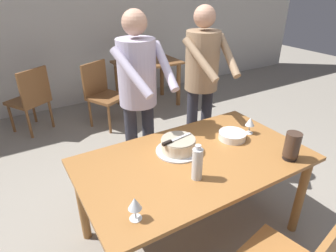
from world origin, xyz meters
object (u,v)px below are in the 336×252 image
(cake_knife, at_px, (171,141))
(person_cutting_cake, at_px, (138,90))
(background_chair_2, at_px, (103,92))
(main_dining_table, at_px, (194,169))
(plate_stack, at_px, (232,136))
(cake_on_platter, at_px, (178,146))
(background_chair_0, at_px, (31,98))
(wine_glass_near, at_px, (250,122))
(water_bottle, at_px, (197,163))
(background_table, at_px, (147,71))
(wine_glass_far, at_px, (135,204))
(person_standing_beside, at_px, (202,77))
(hurricane_lamp, at_px, (292,146))

(cake_knife, xyz_separation_m, person_cutting_cake, (0.02, 0.57, 0.21))
(person_cutting_cake, xyz_separation_m, background_chair_2, (0.21, 1.65, -0.58))
(main_dining_table, bearing_deg, plate_stack, 10.21)
(cake_on_platter, height_order, background_chair_0, background_chair_0)
(wine_glass_near, distance_m, water_bottle, 0.79)
(plate_stack, bearing_deg, background_chair_2, 98.15)
(cake_on_platter, height_order, person_cutting_cake, person_cutting_cake)
(background_chair_0, relative_size, background_chair_2, 1.00)
(plate_stack, bearing_deg, person_cutting_cake, 130.51)
(water_bottle, distance_m, background_table, 3.09)
(main_dining_table, distance_m, background_chair_0, 2.75)
(wine_glass_near, relative_size, background_chair_0, 0.16)
(person_cutting_cake, distance_m, background_chair_2, 1.76)
(wine_glass_far, distance_m, background_chair_2, 2.78)
(person_standing_beside, xyz_separation_m, background_table, (0.39, 1.94, -0.50))
(wine_glass_far, xyz_separation_m, person_cutting_cake, (0.52, 1.02, 0.22))
(background_table, height_order, background_chair_2, background_chair_2)
(wine_glass_far, bearing_deg, person_cutting_cake, 62.85)
(hurricane_lamp, xyz_separation_m, person_standing_beside, (0.00, 1.09, 0.22))
(plate_stack, bearing_deg, main_dining_table, -169.79)
(cake_knife, relative_size, person_cutting_cake, 0.16)
(plate_stack, bearing_deg, wine_glass_far, -159.39)
(wine_glass_near, bearing_deg, wine_glass_far, -162.24)
(cake_knife, xyz_separation_m, background_chair_2, (0.23, 2.21, -0.37))
(wine_glass_far, bearing_deg, water_bottle, 13.81)
(wine_glass_near, height_order, background_chair_0, background_chair_0)
(cake_knife, height_order, wine_glass_far, wine_glass_far)
(person_cutting_cake, xyz_separation_m, person_standing_beside, (0.69, 0.03, 0.00))
(hurricane_lamp, bearing_deg, main_dining_table, 148.49)
(cake_knife, bearing_deg, main_dining_table, -46.12)
(wine_glass_far, bearing_deg, hurricane_lamp, -1.89)
(water_bottle, distance_m, background_chair_2, 2.58)
(cake_on_platter, bearing_deg, main_dining_table, -69.13)
(cake_knife, xyz_separation_m, background_chair_0, (-0.67, 2.50, -0.37))
(plate_stack, distance_m, wine_glass_far, 1.13)
(cake_knife, bearing_deg, background_table, 66.46)
(main_dining_table, relative_size, water_bottle, 6.72)
(wine_glass_near, xyz_separation_m, person_cutting_cake, (-0.72, 0.62, 0.22))
(cake_on_platter, bearing_deg, background_chair_2, 85.94)
(person_cutting_cake, bearing_deg, cake_knife, -92.15)
(background_chair_0, bearing_deg, cake_knife, -74.89)
(person_standing_beside, bearing_deg, background_table, 78.58)
(cake_knife, distance_m, wine_glass_far, 0.67)
(wine_glass_far, bearing_deg, wine_glass_near, 17.76)
(cake_knife, height_order, background_table, cake_knife)
(cake_on_platter, relative_size, water_bottle, 1.36)
(person_standing_beside, relative_size, background_chair_2, 1.91)
(person_standing_beside, bearing_deg, water_bottle, -127.81)
(cake_on_platter, distance_m, wine_glass_far, 0.73)
(main_dining_table, xyz_separation_m, hurricane_lamp, (0.58, -0.36, 0.21))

